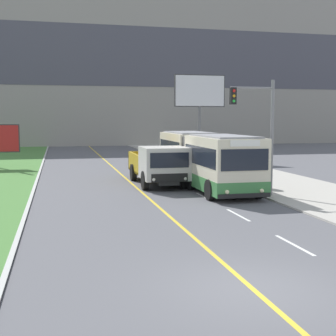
{
  "coord_description": "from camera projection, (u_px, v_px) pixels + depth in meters",
  "views": [
    {
      "loc": [
        -4.24,
        -9.55,
        3.86
      ],
      "look_at": [
        1.1,
        13.1,
        1.4
      ],
      "focal_mm": 50.0,
      "sensor_mm": 36.0,
      "label": 1
    }
  ],
  "objects": [
    {
      "name": "planter_round_near",
      "position": [
        263.0,
        179.0,
        25.25
      ],
      "size": [
        1.0,
        1.0,
        1.18
      ],
      "color": "#B7B2A8",
      "rests_on": "sidewalk_right"
    },
    {
      "name": "dump_truck",
      "position": [
        161.0,
        166.0,
        26.65
      ],
      "size": [
        2.55,
        6.98,
        2.31
      ],
      "color": "black",
      "rests_on": "ground_plane"
    },
    {
      "name": "planter_round_second",
      "position": [
        228.0,
        170.0,
        29.8
      ],
      "size": [
        0.96,
        0.96,
        1.17
      ],
      "color": "#B7B2A8",
      "rests_on": "sidewalk_right"
    },
    {
      "name": "billboard_large",
      "position": [
        200.0,
        95.0,
        41.65
      ],
      "size": [
        4.65,
        0.24,
        7.76
      ],
      "color": "#59595B",
      "rests_on": "ground_plane"
    },
    {
      "name": "ground_plane",
      "position": [
        253.0,
        289.0,
        10.62
      ],
      "size": [
        300.0,
        300.0,
        0.0
      ],
      "primitive_type": "plane",
      "color": "#56565B"
    },
    {
      "name": "apartment_block_background",
      "position": [
        86.0,
        63.0,
        68.56
      ],
      "size": [
        80.0,
        8.04,
        24.1
      ],
      "color": "gray",
      "rests_on": "ground_plane"
    },
    {
      "name": "city_bus",
      "position": [
        204.0,
        159.0,
        26.97
      ],
      "size": [
        2.74,
        12.23,
        3.02
      ],
      "color": "beige",
      "rests_on": "ground_plane"
    },
    {
      "name": "planter_round_third",
      "position": [
        207.0,
        163.0,
        34.43
      ],
      "size": [
        1.0,
        1.0,
        1.15
      ],
      "color": "#B7B2A8",
      "rests_on": "sidewalk_right"
    },
    {
      "name": "car_distant",
      "position": [
        158.0,
        156.0,
        39.9
      ],
      "size": [
        1.8,
        4.3,
        1.45
      ],
      "color": "silver",
      "rests_on": "ground_plane"
    },
    {
      "name": "lane_marking_centre",
      "position": [
        237.0,
        263.0,
        12.52
      ],
      "size": [
        2.88,
        140.0,
        0.01
      ],
      "color": "gold",
      "rests_on": "ground_plane"
    },
    {
      "name": "traffic_light_mast",
      "position": [
        260.0,
        123.0,
        22.73
      ],
      "size": [
        2.28,
        0.32,
        5.74
      ],
      "color": "slate",
      "rests_on": "ground_plane"
    }
  ]
}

